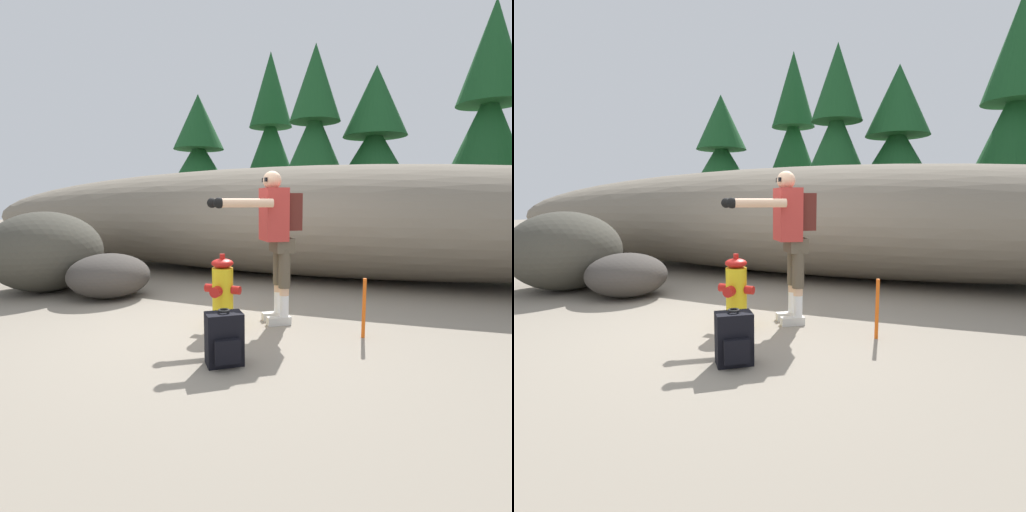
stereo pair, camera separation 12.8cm
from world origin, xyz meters
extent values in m
cube|color=gray|center=(0.00, 0.00, -0.02)|extent=(56.00, 56.00, 0.04)
ellipsoid|color=#756B5B|center=(0.00, 3.57, 1.00)|extent=(15.37, 3.20, 2.00)
cylinder|color=gold|center=(0.01, 0.02, 0.02)|extent=(0.31, 0.31, 0.04)
cylinder|color=gold|center=(0.01, 0.02, 0.34)|extent=(0.23, 0.23, 0.61)
ellipsoid|color=red|center=(0.01, 0.02, 0.70)|extent=(0.24, 0.24, 0.10)
cylinder|color=red|center=(0.01, 0.02, 0.77)|extent=(0.06, 0.06, 0.05)
cylinder|color=red|center=(-0.14, 0.02, 0.42)|extent=(0.09, 0.09, 0.09)
cylinder|color=red|center=(0.17, 0.02, 0.42)|extent=(0.09, 0.09, 0.09)
cylinder|color=red|center=(0.01, -0.13, 0.42)|extent=(0.11, 0.09, 0.11)
cube|color=beige|center=(0.56, 0.30, 0.04)|extent=(0.27, 0.23, 0.09)
cylinder|color=white|center=(0.61, 0.34, 0.21)|extent=(0.10, 0.10, 0.24)
cylinder|color=#DBAD89|center=(0.61, 0.34, 0.37)|extent=(0.10, 0.10, 0.08)
cylinder|color=brown|center=(0.61, 0.34, 0.62)|extent=(0.13, 0.13, 0.41)
cube|color=beige|center=(0.44, 0.46, 0.04)|extent=(0.27, 0.23, 0.09)
cylinder|color=white|center=(0.49, 0.50, 0.21)|extent=(0.10, 0.10, 0.24)
cylinder|color=#DBAD89|center=(0.49, 0.50, 0.37)|extent=(0.10, 0.10, 0.08)
cylinder|color=brown|center=(0.49, 0.50, 0.62)|extent=(0.13, 0.13, 0.41)
cube|color=brown|center=(0.55, 0.42, 0.88)|extent=(0.35, 0.38, 0.16)
cube|color=#B2332D|center=(0.47, 0.36, 1.21)|extent=(0.41, 0.43, 0.57)
cube|color=#511E19|center=(0.64, 0.48, 1.24)|extent=(0.29, 0.32, 0.40)
sphere|color=#DBAD89|center=(0.46, 0.35, 1.57)|extent=(0.20, 0.20, 0.20)
cube|color=black|center=(0.39, 0.30, 1.58)|extent=(0.10, 0.13, 0.04)
cylinder|color=#DBAD89|center=(0.31, -0.03, 1.33)|extent=(0.52, 0.42, 0.09)
sphere|color=black|center=(0.09, -0.19, 1.33)|extent=(0.11, 0.11, 0.11)
cylinder|color=#DBAD89|center=(0.05, 0.32, 1.33)|extent=(0.52, 0.42, 0.09)
sphere|color=black|center=(-0.17, 0.16, 1.33)|extent=(0.11, 0.11, 0.11)
cube|color=black|center=(0.48, -0.92, 0.22)|extent=(0.36, 0.34, 0.44)
cube|color=black|center=(0.56, -1.02, 0.15)|extent=(0.20, 0.18, 0.20)
torus|color=black|center=(0.48, -0.92, 0.46)|extent=(0.10, 0.10, 0.02)
cube|color=black|center=(0.47, -0.77, 0.22)|extent=(0.06, 0.05, 0.37)
cube|color=black|center=(0.34, -0.88, 0.22)|extent=(0.06, 0.05, 0.37)
ellipsoid|color=#423F36|center=(-3.28, 0.70, 0.60)|extent=(1.91, 1.99, 1.20)
ellipsoid|color=#3F3A36|center=(-2.09, 0.68, 0.31)|extent=(1.53, 1.53, 0.63)
cylinder|color=#47331E|center=(-5.65, 9.77, 0.65)|extent=(0.34, 0.34, 1.31)
cone|color=#194C23|center=(-5.65, 9.77, 2.48)|extent=(2.86, 2.86, 2.35)
cone|color=#194C23|center=(-5.65, 9.77, 4.25)|extent=(1.86, 1.86, 1.96)
cylinder|color=#47331E|center=(-3.37, 11.25, 0.71)|extent=(0.30, 0.30, 1.41)
cone|color=#194C23|center=(-3.37, 11.25, 3.06)|extent=(2.50, 2.50, 3.29)
cone|color=#194C23|center=(-3.37, 11.25, 5.52)|extent=(1.63, 1.63, 2.74)
cylinder|color=#47331E|center=(-0.93, 8.14, 0.74)|extent=(0.27, 0.27, 1.48)
cone|color=#194C23|center=(-0.93, 8.14, 2.78)|extent=(2.28, 2.28, 2.60)
cone|color=#194C23|center=(-0.93, 8.14, 4.73)|extent=(1.48, 1.48, 2.17)
cylinder|color=#47331E|center=(0.68, 8.95, 0.62)|extent=(0.34, 0.34, 1.25)
cone|color=#194C23|center=(0.68, 8.95, 2.45)|extent=(2.86, 2.86, 2.41)
cone|color=#194C23|center=(0.68, 8.95, 4.26)|extent=(1.86, 1.86, 2.01)
cylinder|color=#47331E|center=(3.73, 9.77, 0.62)|extent=(0.33, 0.33, 1.24)
cone|color=#194C23|center=(3.73, 9.77, 2.95)|extent=(2.79, 2.79, 3.42)
cone|color=#194C23|center=(3.73, 9.77, 5.52)|extent=(1.81, 1.81, 2.85)
cylinder|color=#E55914|center=(1.48, 0.20, 0.30)|extent=(0.04, 0.04, 0.60)
camera|label=1|loc=(1.91, -3.87, 1.34)|focal=28.75mm
camera|label=2|loc=(2.03, -3.82, 1.34)|focal=28.75mm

